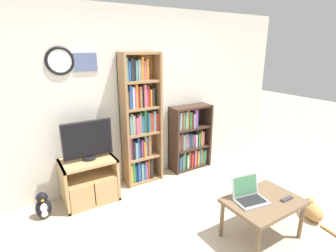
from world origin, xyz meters
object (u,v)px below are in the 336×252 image
(television, at_px, (88,140))
(remote_near_laptop, at_px, (287,199))
(bookshelf_short, at_px, (188,140))
(coffee_table, at_px, (263,205))
(bookshelf_tall, at_px, (140,122))
(laptop, at_px, (249,195))
(tv_stand, at_px, (90,180))
(penguin_figurine, at_px, (43,206))
(cat, at_px, (312,211))

(television, xyz_separation_m, remote_near_laptop, (1.58, -1.88, -0.39))
(bookshelf_short, distance_m, coffee_table, 1.90)
(bookshelf_tall, xyz_separation_m, bookshelf_short, (0.91, -0.01, -0.46))
(bookshelf_tall, height_order, bookshelf_short, bookshelf_tall)
(bookshelf_short, relative_size, laptop, 2.95)
(laptop, bearing_deg, tv_stand, 138.03)
(laptop, xyz_separation_m, penguin_figurine, (-1.87, 1.56, -0.38))
(television, relative_size, remote_near_laptop, 4.01)
(tv_stand, xyz_separation_m, remote_near_laptop, (1.61, -1.86, 0.17))
(television, xyz_separation_m, coffee_table, (1.36, -1.76, -0.46))
(bookshelf_tall, distance_m, penguin_figurine, 1.69)
(television, relative_size, coffee_table, 0.81)
(tv_stand, xyz_separation_m, penguin_figurine, (-0.61, -0.08, -0.15))
(tv_stand, xyz_separation_m, bookshelf_tall, (0.85, 0.14, 0.67))
(bookshelf_tall, distance_m, cat, 2.57)
(coffee_table, bearing_deg, cat, -8.03)
(bookshelf_tall, relative_size, penguin_figurine, 5.76)
(bookshelf_short, height_order, coffee_table, bookshelf_short)
(tv_stand, distance_m, coffee_table, 2.23)
(remote_near_laptop, bearing_deg, laptop, 59.98)
(television, height_order, remote_near_laptop, television)
(bookshelf_short, bearing_deg, remote_near_laptop, -94.28)
(tv_stand, distance_m, bookshelf_short, 1.77)
(bookshelf_tall, distance_m, remote_near_laptop, 2.20)
(television, xyz_separation_m, bookshelf_tall, (0.82, 0.12, 0.10))
(tv_stand, relative_size, bookshelf_tall, 0.36)
(bookshelf_tall, relative_size, cat, 3.68)
(bookshelf_short, xyz_separation_m, penguin_figurine, (-2.37, -0.21, -0.36))
(television, height_order, cat, television)
(remote_near_laptop, bearing_deg, tv_stand, 42.91)
(tv_stand, bearing_deg, coffee_table, -51.25)
(coffee_table, relative_size, penguin_figurine, 2.33)
(bookshelf_tall, xyz_separation_m, cat, (1.36, -2.00, -0.87))
(bookshelf_short, relative_size, cat, 2.06)
(tv_stand, bearing_deg, bookshelf_short, 4.26)
(bookshelf_tall, bearing_deg, laptop, -77.17)
(tv_stand, relative_size, bookshelf_short, 0.64)
(television, xyz_separation_m, laptop, (1.23, -1.66, -0.34))
(bookshelf_short, height_order, penguin_figurine, bookshelf_short)
(television, distance_m, bookshelf_short, 1.77)
(tv_stand, bearing_deg, remote_near_laptop, -49.19)
(remote_near_laptop, relative_size, cat, 0.30)
(bookshelf_tall, relative_size, bookshelf_short, 1.79)
(remote_near_laptop, distance_m, penguin_figurine, 2.86)
(coffee_table, distance_m, laptop, 0.21)
(bookshelf_tall, bearing_deg, cat, -55.67)
(coffee_table, bearing_deg, penguin_figurine, 140.35)
(coffee_table, bearing_deg, remote_near_laptop, -30.44)
(tv_stand, bearing_deg, cat, -39.92)
(bookshelf_tall, height_order, cat, bookshelf_tall)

